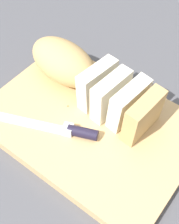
# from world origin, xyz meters

# --- Properties ---
(ground_plane) EXTENTS (3.00, 3.00, 0.00)m
(ground_plane) POSITION_xyz_m (0.00, 0.00, 0.00)
(ground_plane) COLOR #4C4C51
(cutting_board) EXTENTS (0.45, 0.32, 0.03)m
(cutting_board) POSITION_xyz_m (0.00, 0.00, 0.01)
(cutting_board) COLOR tan
(cutting_board) RESTS_ON ground_plane
(bread_loaf) EXTENTS (0.34, 0.12, 0.09)m
(bread_loaf) POSITION_xyz_m (-0.06, 0.06, 0.07)
(bread_loaf) COLOR tan
(bread_loaf) RESTS_ON cutting_board
(bread_knife) EXTENTS (0.28, 0.14, 0.02)m
(bread_knife) POSITION_xyz_m (-0.03, -0.06, 0.03)
(bread_knife) COLOR silver
(bread_knife) RESTS_ON cutting_board
(crumb_near_knife) EXTENTS (0.01, 0.01, 0.01)m
(crumb_near_knife) POSITION_xyz_m (-0.03, 0.07, 0.03)
(crumb_near_knife) COLOR #996633
(crumb_near_knife) RESTS_ON cutting_board
(crumb_near_loaf) EXTENTS (0.01, 0.01, 0.01)m
(crumb_near_loaf) POSITION_xyz_m (-0.00, -0.03, 0.03)
(crumb_near_loaf) COLOR #996633
(crumb_near_loaf) RESTS_ON cutting_board
(crumb_stray_left) EXTENTS (0.00, 0.00, 0.00)m
(crumb_stray_left) POSITION_xyz_m (-0.06, -0.00, 0.03)
(crumb_stray_left) COLOR #996633
(crumb_stray_left) RESTS_ON cutting_board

